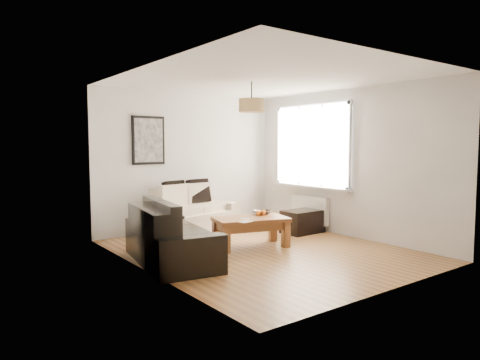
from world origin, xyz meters
TOP-DOWN VIEW (x-y plane):
  - floor at (0.00, 0.00)m, footprint 4.50×4.50m
  - ceiling at (0.00, 0.00)m, footprint 3.80×4.50m
  - wall_back at (0.00, 2.25)m, footprint 3.80×0.04m
  - wall_front at (0.00, -2.25)m, footprint 3.80×0.04m
  - wall_left at (-1.90, 0.00)m, footprint 0.04×4.50m
  - wall_right at (1.90, 0.00)m, footprint 0.04×4.50m
  - window_bay at (1.86, 0.80)m, footprint 0.14×1.90m
  - radiator at (1.82, 0.80)m, footprint 0.10×0.90m
  - poster at (-0.85, 2.22)m, footprint 0.62×0.04m
  - pendant_shade at (0.00, 0.30)m, footprint 0.40×0.40m
  - loveseat_cream at (-0.24, 1.78)m, footprint 1.83×1.24m
  - sofa_leather at (-1.43, 0.26)m, footprint 1.17×1.92m
  - coffee_table at (0.01, 0.33)m, footprint 1.27×0.91m
  - ottoman at (1.45, 0.62)m, footprint 0.74×0.49m
  - cushion_left at (-0.45, 1.98)m, footprint 0.46×0.23m
  - cushion_right at (0.05, 1.98)m, footprint 0.46×0.19m
  - fruit_bowl at (0.36, 0.46)m, footprint 0.28×0.28m
  - orange_a at (0.30, 0.35)m, footprint 0.07×0.07m
  - orange_b at (0.37, 0.44)m, footprint 0.09×0.09m
  - orange_c at (0.23, 0.40)m, footprint 0.11×0.11m
  - papers at (-0.30, 0.06)m, footprint 0.20×0.16m

SIDE VIEW (x-z plane):
  - floor at x=0.00m, z-range 0.00..0.00m
  - ottoman at x=1.45m, z-range 0.00..0.42m
  - coffee_table at x=0.01m, z-range 0.00..0.47m
  - radiator at x=1.82m, z-range 0.12..0.64m
  - sofa_leather at x=-1.43m, z-range 0.00..0.78m
  - loveseat_cream at x=-0.24m, z-range 0.00..0.83m
  - papers at x=-0.30m, z-range 0.47..0.48m
  - fruit_bowl at x=0.36m, z-range 0.47..0.54m
  - orange_a at x=0.30m, z-range 0.47..0.54m
  - orange_b at x=0.37m, z-range 0.47..0.55m
  - orange_c at x=0.23m, z-range 0.46..0.56m
  - cushion_left at x=-0.45m, z-range 0.53..0.96m
  - cushion_right at x=0.05m, z-range 0.53..0.97m
  - wall_back at x=0.00m, z-range 0.00..2.60m
  - wall_front at x=0.00m, z-range 0.00..2.60m
  - wall_left at x=-1.90m, z-range 0.00..2.60m
  - wall_right at x=1.90m, z-range 0.00..2.60m
  - window_bay at x=1.86m, z-range 0.80..2.40m
  - poster at x=-0.85m, z-range 1.26..2.13m
  - pendant_shade at x=0.00m, z-range 2.13..2.33m
  - ceiling at x=0.00m, z-range 2.60..2.60m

